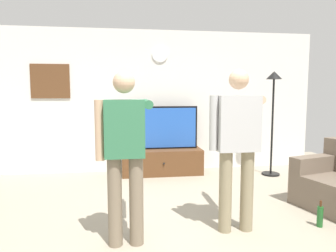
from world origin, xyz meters
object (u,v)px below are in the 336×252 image
at_px(wall_clock, 160,54).
at_px(person_standing_nearer_couch, 237,140).
at_px(floor_lamp, 273,101).
at_px(beverage_bottle, 320,216).
at_px(television, 162,128).
at_px(person_standing_nearer_lamp, 125,149).
at_px(tv_stand, 162,161).
at_px(framed_picture, 50,81).

height_order(wall_clock, person_standing_nearer_couch, wall_clock).
relative_size(floor_lamp, beverage_bottle, 6.22).
bearing_deg(beverage_bottle, person_standing_nearer_couch, 176.54).
distance_m(television, beverage_bottle, 3.09).
distance_m(person_standing_nearer_lamp, beverage_bottle, 2.33).
bearing_deg(person_standing_nearer_lamp, tv_stand, 75.41).
bearing_deg(tv_stand, person_standing_nearer_couch, -78.64).
xyz_separation_m(tv_stand, framed_picture, (-2.02, 0.30, 1.49)).
distance_m(person_standing_nearer_couch, beverage_bottle, 1.32).
height_order(wall_clock, floor_lamp, wall_clock).
distance_m(television, framed_picture, 2.21).
height_order(tv_stand, wall_clock, wall_clock).
xyz_separation_m(framed_picture, floor_lamp, (4.01, -0.67, -0.37)).
xyz_separation_m(person_standing_nearer_couch, beverage_bottle, (0.98, -0.06, -0.88)).
xyz_separation_m(wall_clock, floor_lamp, (1.99, -0.66, -0.88)).
distance_m(floor_lamp, person_standing_nearer_couch, 2.62).
relative_size(framed_picture, person_standing_nearer_couch, 0.39).
height_order(tv_stand, framed_picture, framed_picture).
distance_m(tv_stand, wall_clock, 2.03).
bearing_deg(wall_clock, person_standing_nearer_lamp, -103.21).
bearing_deg(floor_lamp, tv_stand, 169.34).
xyz_separation_m(person_standing_nearer_lamp, beverage_bottle, (2.17, 0.09, -0.84)).
distance_m(tv_stand, beverage_bottle, 2.97).
relative_size(wall_clock, floor_lamp, 0.16).
bearing_deg(person_standing_nearer_lamp, framed_picture, 114.24).
bearing_deg(person_standing_nearer_couch, framed_picture, 131.99).
distance_m(television, person_standing_nearer_lamp, 2.79).
bearing_deg(television, tv_stand, -90.00).
relative_size(wall_clock, framed_picture, 0.43).
bearing_deg(person_standing_nearer_couch, floor_lamp, 55.20).
bearing_deg(person_standing_nearer_couch, television, 101.16).
distance_m(television, wall_clock, 1.40).
relative_size(television, person_standing_nearer_lamp, 0.78).
bearing_deg(television, floor_lamp, -11.95).
distance_m(framed_picture, floor_lamp, 4.08).
bearing_deg(person_standing_nearer_lamp, beverage_bottle, 2.30).
height_order(framed_picture, person_standing_nearer_lamp, framed_picture).
relative_size(tv_stand, person_standing_nearer_couch, 0.84).
bearing_deg(tv_stand, framed_picture, 171.68).
height_order(tv_stand, person_standing_nearer_couch, person_standing_nearer_couch).
relative_size(television, wall_clock, 4.51).
bearing_deg(floor_lamp, framed_picture, 170.52).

